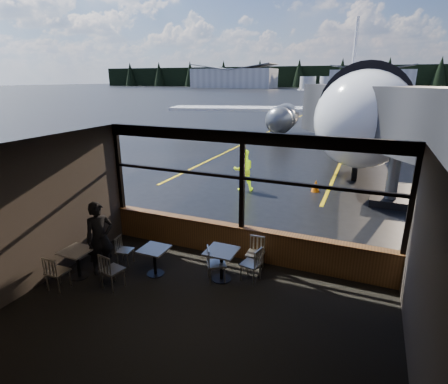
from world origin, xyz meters
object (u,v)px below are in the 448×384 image
Objects in this scene: chair_near_e at (251,264)px; ground_crew at (244,170)px; chair_mid_w at (125,251)px; chair_left_s at (58,272)px; cafe_table_near at (221,265)px; cafe_table_mid at (155,261)px; chair_near_w at (217,264)px; chair_near_n at (255,254)px; jet_bridge at (389,148)px; chair_mid_s at (112,270)px; cafe_table_left at (78,264)px; airliner at (358,65)px; cone_nose at (316,186)px; cone_wing at (262,137)px; passenger at (100,238)px.

chair_near_e is 0.49× the size of ground_crew.
chair_mid_w is 1.71m from chair_left_s.
ground_crew is at bearing 80.17° from chair_left_s.
cafe_table_mid is (-1.65, -0.43, -0.04)m from cafe_table_near.
chair_near_e is at bearing 85.44° from ground_crew.
cafe_table_near is at bearing 14.55° from cafe_table_mid.
chair_near_w is 1.02× the size of chair_near_n.
jet_bridge reaches higher than chair_near_e.
chair_mid_s is 0.51× the size of ground_crew.
chair_mid_w is (-2.67, -0.30, -0.01)m from cafe_table_near.
airliner is at bearing 78.95° from cafe_table_left.
airliner reaches higher than chair_mid_s.
chair_near_n is at bearing 27.13° from cafe_table_left.
airliner is at bearing 145.17° from chair_near_w.
cafe_table_mid is 1.03m from chair_mid_w.
cone_nose is 13.41m from cone_wing.
cafe_table_mid is 1.07m from chair_mid_s.
airliner is 42.09× the size of chair_near_e.
airliner is 25.61m from cafe_table_left.
chair_near_n reaches higher than cafe_table_left.
chair_near_n reaches higher than cafe_table_near.
passenger is 3.31× the size of cone_wing.
airliner reaches higher than ground_crew.
airliner is 41.22× the size of chair_near_w.
chair_near_w is 1.60× the size of cone_wing.
cone_wing is at bearing 107.96° from chair_mid_s.
cone_nose is (0.36, 7.91, -0.19)m from chair_near_e.
jet_bridge is 10.17m from passenger.
cone_nose is (3.26, 9.46, -0.21)m from chair_mid_s.
chair_near_n is 1.72× the size of cone_nose.
cone_wing is (-6.52, -3.21, -5.49)m from airliner.
cafe_table_near is at bearing 119.63° from chair_near_e.
chair_mid_s is 1.18× the size of chair_mid_w.
chair_mid_w is at bearing -104.61° from airliner.
chair_near_w is (-0.09, -0.10, 0.06)m from cafe_table_near.
jet_bridge is at bearing 64.34° from chair_mid_s.
airliner is 24.05m from chair_near_w.
chair_left_s is 1.58× the size of cone_wing.
cafe_table_near is 20.72m from cone_wing.
airliner is at bearing 97.56° from jet_bridge.
ground_crew is (-5.65, 0.40, -1.48)m from jet_bridge.
airliner is 41.84× the size of chair_left_s.
airliner is 51.68× the size of cafe_table_mid.
ground_crew is at bearing -162.06° from cone_nose.
chair_left_s is at bearing -170.32° from passenger.
chair_mid_s is at bearing -109.01° from cone_nose.
chair_mid_s reaches higher than cafe_table_left.
chair_near_e is at bearing 93.76° from chair_near_n.
passenger is (-4.42, -24.14, -4.83)m from airliner.
chair_near_n is at bearing -116.84° from jet_bridge.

